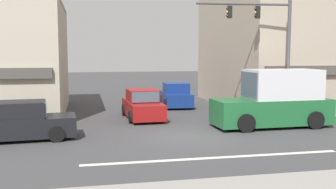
{
  "coord_description": "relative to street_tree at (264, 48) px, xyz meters",
  "views": [
    {
      "loc": [
        -4.26,
        -15.85,
        3.51
      ],
      "look_at": [
        -0.47,
        2.0,
        1.6
      ],
      "focal_mm": 42.0,
      "sensor_mm": 36.0,
      "label": 1
    }
  ],
  "objects": [
    {
      "name": "traffic_light_mast",
      "position": [
        -1.89,
        -4.61,
        0.35
      ],
      "size": [
        4.88,
        0.52,
        6.2
      ],
      "color": "#47474C",
      "rests_on": "ground"
    },
    {
      "name": "lane_marking_stripe",
      "position": [
        -6.85,
        -10.74,
        -3.82
      ],
      "size": [
        9.0,
        0.24,
        0.01
      ],
      "primitive_type": "cube",
      "color": "silver",
      "rests_on": "ground"
    },
    {
      "name": "box_truck_crossing_leftbound",
      "position": [
        -2.2,
        -5.9,
        -2.57
      ],
      "size": [
        5.64,
        2.32,
        2.75
      ],
      "color": "#1E6033",
      "rests_on": "ground"
    },
    {
      "name": "ground_plane",
      "position": [
        -6.85,
        -7.24,
        -3.83
      ],
      "size": [
        120.0,
        120.0,
        0.0
      ],
      "primitive_type": "plane",
      "color": "#3D3D3F"
    },
    {
      "name": "sedan_crossing_center",
      "position": [
        -5.2,
        2.26,
        -3.11
      ],
      "size": [
        2.11,
        4.21,
        1.58
      ],
      "color": "navy",
      "rests_on": "ground"
    },
    {
      "name": "street_tree",
      "position": [
        0.0,
        0.0,
        0.0
      ],
      "size": [
        3.16,
        3.16,
        5.43
      ],
      "color": "#4C3823",
      "rests_on": "ground"
    },
    {
      "name": "sedan_approaching_near",
      "position": [
        -8.08,
        -2.22,
        -3.11
      ],
      "size": [
        2.0,
        4.16,
        1.58
      ],
      "color": "maroon",
      "rests_on": "ground"
    },
    {
      "name": "sedan_crossing_rightbound",
      "position": [
        -13.6,
        -6.44,
        -3.11
      ],
      "size": [
        4.22,
        2.12,
        1.58
      ],
      "color": "black",
      "rests_on": "ground"
    },
    {
      "name": "building_right_corner",
      "position": [
        4.74,
        1.89,
        0.27
      ],
      "size": [
        13.69,
        11.54,
        8.2
      ],
      "color": "tan",
      "rests_on": "ground"
    }
  ]
}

